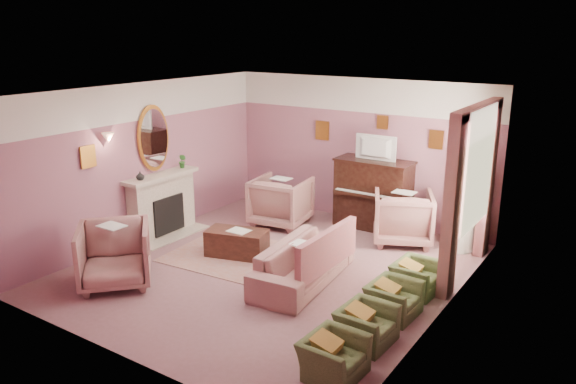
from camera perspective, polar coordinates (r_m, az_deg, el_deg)
The scene contains 48 objects.
floor at distance 9.05m, azimuth -1.77°, elevation -7.77°, with size 5.50×6.00×0.01m, color #865A60.
ceiling at distance 8.32m, azimuth -1.94°, elevation 10.14°, with size 5.50×6.00×0.01m, color white.
wall_back at distance 11.09m, azimuth 7.16°, elevation 4.23°, with size 5.50×0.02×2.80m, color #835872.
wall_front at distance 6.49m, azimuth -17.39°, elevation -5.11°, with size 5.50×0.02×2.80m, color #835872.
wall_left at distance 10.37m, azimuth -14.37°, elevation 3.01°, with size 0.02×6.00×2.80m, color #835872.
wall_right at distance 7.40m, azimuth 15.82°, elevation -2.35°, with size 0.02×6.00×2.80m, color #835872.
picture_rail_band at distance 10.91m, azimuth 7.34°, elevation 9.75°, with size 5.50×0.01×0.65m, color white.
stripe_panel at distance 8.70m, azimuth 18.25°, elevation -2.05°, with size 0.01×3.00×2.15m, color #9DAC82.
fireplace_surround at distance 10.60m, azimuth -12.68°, elevation -1.35°, with size 0.30×1.40×1.10m, color #C1B39F.
fireplace_inset at distance 10.58m, azimuth -12.25°, elevation -2.22°, with size 0.18×0.72×0.68m, color black.
fire_ember at distance 10.61m, azimuth -12.04°, elevation -3.18°, with size 0.06×0.54×0.10m, color orange.
mantel_shelf at distance 10.43m, azimuth -12.75°, elevation 1.61°, with size 0.40×1.55×0.07m, color #C1B39F.
hearth at distance 10.64m, azimuth -11.74°, elevation -4.30°, with size 0.55×1.50×0.02m, color #C1B39F.
mirror_frame at distance 10.38m, azimuth -13.52°, elevation 5.34°, with size 0.04×0.72×1.20m, color #AD7026.
mirror_glass at distance 10.37m, azimuth -13.43°, elevation 5.33°, with size 0.01×0.60×1.06m, color silver.
sconce_shade at distance 9.62m, azimuth -17.82°, elevation 5.27°, with size 0.20×0.20×0.16m, color #E09C79.
piano at distance 10.79m, azimuth 8.63°, elevation -0.28°, with size 1.40×0.60×1.30m, color black.
piano_keyshelf at distance 10.46m, azimuth 7.84°, elevation -0.37°, with size 1.30×0.12×0.06m, color black.
piano_keys at distance 10.45m, azimuth 7.84°, elevation -0.16°, with size 1.20×0.08×0.02m, color silver.
piano_top at distance 10.62m, azimuth 8.78°, elevation 3.14°, with size 1.45×0.65×0.04m, color black.
television at distance 10.51m, azimuth 8.74°, elevation 4.63°, with size 0.80×0.12×0.48m, color black.
print_back_left at distance 11.37m, azimuth 3.50°, elevation 6.26°, with size 0.30×0.03×0.38m, color #AD7026.
print_back_right at distance 10.40m, azimuth 14.82°, elevation 5.16°, with size 0.26×0.03×0.34m, color #AD7026.
print_back_mid at distance 10.74m, azimuth 9.58°, elevation 7.00°, with size 0.22×0.03×0.26m, color #AD7026.
print_left_wall at distance 9.53m, azimuth -19.65°, elevation 3.40°, with size 0.03×0.28×0.36m, color #AD7026.
window_blind at distance 8.78m, azimuth 18.83°, elevation 2.31°, with size 0.03×1.40×1.80m, color #BFB39A.
curtain_left at distance 8.04m, azimuth 16.30°, elevation -1.66°, with size 0.16×0.34×2.60m, color #A1575D.
curtain_right at distance 9.76m, azimuth 19.59°, elevation 1.15°, with size 0.16×0.34×2.60m, color #A1575D.
pelmet at distance 8.64m, azimuth 18.84°, elevation 7.92°, with size 0.16×2.20×0.16m, color #A1575D.
mantel_plant at distance 10.76m, azimuth -10.67°, elevation 3.10°, with size 0.16×0.16×0.28m, color #296C25.
mantel_vase at distance 10.07m, azimuth -14.79°, elevation 1.60°, with size 0.16×0.16×0.16m, color white.
area_rug at distance 9.49m, azimuth -4.30°, elevation -6.60°, with size 2.50×1.80×0.01m, color #9E6F65.
coffee_table at distance 9.49m, azimuth -5.21°, elevation -5.19°, with size 1.00×0.50×0.45m, color #3D1E16.
table_paper at distance 9.38m, azimuth -5.01°, elevation -3.95°, with size 0.35×0.28×0.01m, color beige.
sofa at distance 8.45m, azimuth 1.62°, elevation -6.44°, with size 0.70×2.11×0.85m, color #A16F69.
sofa_throw at distance 8.19m, azimuth 4.02°, elevation -5.90°, with size 0.11×1.60×0.59m, color #A1575D.
floral_armchair_left at distance 10.85m, azimuth -0.72°, elevation -0.70°, with size 1.00×1.00×1.04m, color #A16F69.
floral_armchair_right at distance 10.16m, azimuth 11.60°, elevation -2.23°, with size 1.00×1.00×1.04m, color #A16F69.
floral_armchair_front at distance 8.70m, azimuth -17.25°, elevation -5.83°, with size 1.00×1.00×1.04m, color #A16F69.
olive_chair_a at distance 6.38m, azimuth 4.66°, elevation -15.77°, with size 0.49×0.70×0.60m, color #516435.
olive_chair_b at distance 7.02m, azimuth 7.99°, elevation -12.71°, with size 0.49×0.70×0.60m, color #516435.
olive_chair_c at distance 7.69m, azimuth 10.69°, elevation -10.14°, with size 0.49×0.70×0.60m, color #516435.
olive_chair_d at distance 8.38m, azimuth 12.92°, elevation -7.97°, with size 0.49×0.70×0.60m, color #516435.
side_table at distance 10.13m, azimuth 17.01°, elevation -3.70°, with size 0.52×0.52×0.70m, color white.
side_plant_big at distance 9.97m, azimuth 17.25°, elevation -0.89°, with size 0.30×0.30×0.34m, color #296C25.
side_plant_small at distance 9.86m, azimuth 17.74°, elevation -1.31°, with size 0.16×0.16×0.28m, color #296C25.
palm_pot at distance 10.25m, azimuth 17.43°, elevation -4.59°, with size 0.34×0.34×0.34m, color brown.
palm_plant at distance 9.98m, azimuth 17.86°, elevation 0.20°, with size 0.76×0.76×1.44m, color #296C25.
Camera 1 is at (4.79, -6.74, 3.68)m, focal length 35.00 mm.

